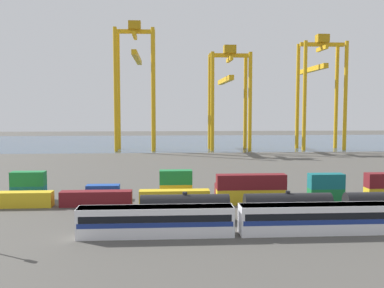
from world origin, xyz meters
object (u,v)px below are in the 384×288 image
passenger_train (236,219)px  gantry_crane_east (319,81)px  gantry_crane_west (136,73)px  gantry_crane_central (228,87)px  freight_tank_row (288,206)px

passenger_train → gantry_crane_east: size_ratio=0.88×
gantry_crane_west → gantry_crane_central: bearing=-0.3°
freight_tank_row → gantry_crane_west: 123.87m
passenger_train → gantry_crane_east: 137.49m
passenger_train → freight_tank_row: 11.58m
gantry_crane_west → freight_tank_row: bearing=-75.6°
passenger_train → freight_tank_row: bearing=39.4°
gantry_crane_west → gantry_crane_east: gantry_crane_west is taller
gantry_crane_west → gantry_crane_central: 38.43m
passenger_train → gantry_crane_west: size_ratio=0.81×
passenger_train → gantry_crane_central: bearing=82.1°
passenger_train → gantry_crane_east: gantry_crane_east is taller
passenger_train → gantry_crane_east: bearing=65.9°
gantry_crane_central → passenger_train: bearing=-97.9°
gantry_crane_west → passenger_train: bearing=-80.4°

